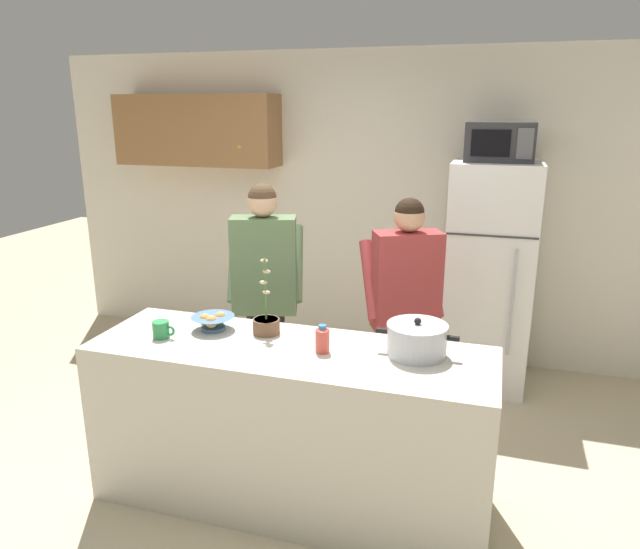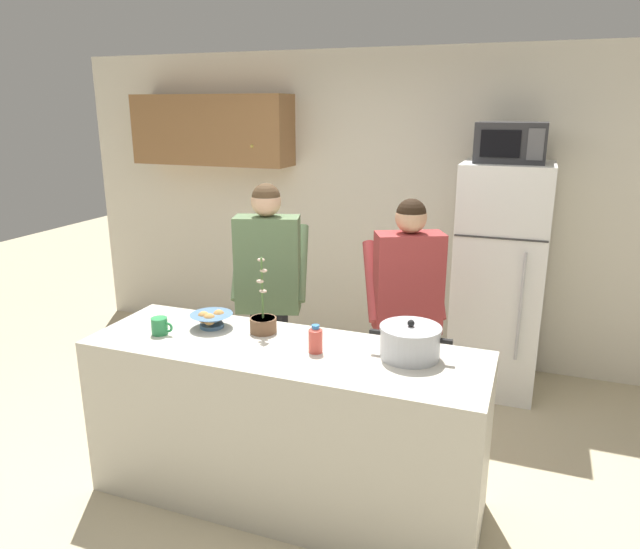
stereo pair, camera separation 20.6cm
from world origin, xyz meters
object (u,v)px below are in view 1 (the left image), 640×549
microwave (500,142)px  cooking_pot (417,340)px  bread_bowl (213,321)px  person_near_pot (265,278)px  coffee_mug (161,330)px  potted_orchid (266,323)px  refrigerator (489,276)px  bottle_near_edge (322,339)px  person_by_sink (406,295)px

microwave → cooking_pot: bearing=-100.4°
microwave → bread_bowl: size_ratio=1.96×
microwave → cooking_pot: size_ratio=1.14×
microwave → person_near_pot: bearing=-143.7°
bread_bowl → cooking_pot: bearing=-0.4°
microwave → coffee_mug: microwave is taller
person_near_pot → potted_orchid: 0.68m
person_near_pot → microwave: bearing=36.3°
refrigerator → bread_bowl: bearing=-130.2°
microwave → coffee_mug: bearing=-131.5°
potted_orchid → bread_bowl: bearing=-172.6°
refrigerator → bottle_near_edge: size_ratio=11.81×
person_by_sink → potted_orchid: bearing=-135.5°
cooking_pot → coffee_mug: bearing=-172.4°
refrigerator → bread_bowl: refrigerator is taller
bottle_near_edge → potted_orchid: (-0.37, 0.16, -0.01)m
person_near_pot → coffee_mug: (-0.26, -0.86, -0.08)m
bread_bowl → person_by_sink: bearing=35.5°
microwave → person_by_sink: size_ratio=0.30×
microwave → bread_bowl: 2.44m
coffee_mug → bottle_near_edge: size_ratio=0.88×
coffee_mug → cooking_pot: bearing=7.6°
bottle_near_edge → cooking_pot: bearing=13.7°
refrigerator → coffee_mug: bearing=-131.1°
person_by_sink → cooking_pot: size_ratio=3.84×
cooking_pot → bread_bowl: bearing=179.6°
bottle_near_edge → microwave: bearing=66.9°
refrigerator → potted_orchid: (-1.16, -1.69, 0.11)m
refrigerator → person_by_sink: 1.15m
cooking_pot → bottle_near_edge: 0.48m
person_near_pot → bottle_near_edge: bearing=-51.0°
potted_orchid → coffee_mug: bearing=-156.3°
microwave → coffee_mug: size_ratio=3.66×
person_by_sink → refrigerator: bearing=64.9°
refrigerator → microwave: bearing=-89.9°
microwave → potted_orchid: (-1.16, -1.67, -0.91)m
person_near_pot → bread_bowl: person_near_pot is taller
bread_bowl → potted_orchid: size_ratio=0.57×
refrigerator → bottle_near_edge: 2.02m
microwave → person_near_pot: (-1.42, -1.04, -0.85)m
coffee_mug → potted_orchid: size_ratio=0.30×
cooking_pot → bread_bowl: (-1.15, 0.01, -0.03)m
coffee_mug → person_by_sink: bearing=36.7°
person_by_sink → person_near_pot: bearing=-178.0°
bread_bowl → coffee_mug: bearing=-138.5°
person_near_pot → bottle_near_edge: (0.64, -0.79, -0.05)m
person_near_pot → bread_bowl: bearing=-93.7°
refrigerator → microwave: size_ratio=3.66×
microwave → bottle_near_edge: (-0.78, -1.83, -0.90)m
coffee_mug → bottle_near_edge: bearing=4.4°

